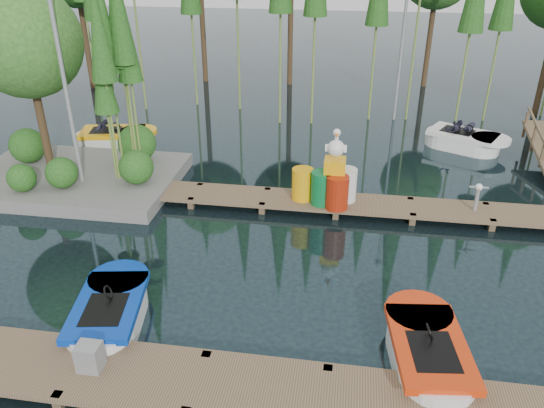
# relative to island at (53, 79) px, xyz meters

# --- Properties ---
(ground_plane) EXTENTS (90.00, 90.00, 0.00)m
(ground_plane) POSITION_rel_island_xyz_m (6.30, -3.29, -3.18)
(ground_plane) COLOR #1B2D33
(near_dock) EXTENTS (18.00, 1.50, 0.50)m
(near_dock) POSITION_rel_island_xyz_m (6.30, -7.79, -2.95)
(near_dock) COLOR brown
(near_dock) RESTS_ON ground
(far_dock) EXTENTS (15.00, 1.20, 0.50)m
(far_dock) POSITION_rel_island_xyz_m (7.30, -0.79, -2.95)
(far_dock) COLOR brown
(far_dock) RESTS_ON ground
(island) EXTENTS (6.20, 4.20, 6.75)m
(island) POSITION_rel_island_xyz_m (0.00, 0.00, 0.00)
(island) COLOR slate
(island) RESTS_ON ground
(lamp_island) EXTENTS (0.30, 0.30, 7.25)m
(lamp_island) POSITION_rel_island_xyz_m (0.80, -0.79, 1.08)
(lamp_island) COLOR gray
(lamp_island) RESTS_ON ground
(lamp_rear) EXTENTS (0.30, 0.30, 7.25)m
(lamp_rear) POSITION_rel_island_xyz_m (10.30, 7.71, 1.08)
(lamp_rear) COLOR gray
(lamp_rear) RESTS_ON ground
(boat_blue) EXTENTS (1.69, 2.91, 0.92)m
(boat_blue) POSITION_rel_island_xyz_m (4.12, -6.33, -2.92)
(boat_blue) COLOR white
(boat_blue) RESTS_ON ground
(boat_red) EXTENTS (1.58, 2.92, 0.94)m
(boat_red) POSITION_rel_island_xyz_m (10.17, -6.54, -2.91)
(boat_red) COLOR white
(boat_red) RESTS_ON ground
(boat_yellow_far) EXTENTS (3.08, 1.83, 1.44)m
(boat_yellow_far) POSITION_rel_island_xyz_m (0.13, 3.02, -2.88)
(boat_yellow_far) COLOR white
(boat_yellow_far) RESTS_ON ground
(boat_white_far) EXTENTS (3.22, 2.53, 1.39)m
(boat_white_far) POSITION_rel_island_xyz_m (12.58, 4.68, -2.87)
(boat_white_far) COLOR white
(boat_white_far) RESTS_ON ground
(utility_cabinet) EXTENTS (0.41, 0.35, 0.50)m
(utility_cabinet) POSITION_rel_island_xyz_m (4.45, -7.79, -2.63)
(utility_cabinet) COLOR gray
(utility_cabinet) RESTS_ON near_dock
(yellow_barrel) EXTENTS (0.60, 0.60, 0.89)m
(yellow_barrel) POSITION_rel_island_xyz_m (7.34, -0.79, -2.44)
(yellow_barrel) COLOR #F3A70C
(yellow_barrel) RESTS_ON far_dock
(drum_cluster) EXTENTS (1.23, 1.13, 2.12)m
(drum_cluster) POSITION_rel_island_xyz_m (8.23, -0.95, -2.26)
(drum_cluster) COLOR #0B672F
(drum_cluster) RESTS_ON far_dock
(seagull_post) EXTENTS (0.49, 0.27, 0.79)m
(seagull_post) POSITION_rel_island_xyz_m (11.98, -0.79, -2.35)
(seagull_post) COLOR gray
(seagull_post) RESTS_ON far_dock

